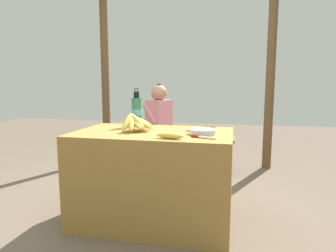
% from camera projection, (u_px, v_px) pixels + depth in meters
% --- Properties ---
extents(ground_plane, '(12.00, 12.00, 0.00)m').
position_uv_depth(ground_plane, '(154.00, 220.00, 2.44)').
color(ground_plane, brown).
extents(market_counter, '(1.22, 0.74, 0.73)m').
position_uv_depth(market_counter, '(154.00, 177.00, 2.39)').
color(market_counter, olive).
rests_on(market_counter, ground_plane).
extents(banana_bunch_ripe, '(0.23, 0.33, 0.16)m').
position_uv_depth(banana_bunch_ripe, '(136.00, 122.00, 2.36)').
color(banana_bunch_ripe, '#4C381E').
rests_on(banana_bunch_ripe, market_counter).
extents(serving_bowl, '(0.20, 0.20, 0.04)m').
position_uv_depth(serving_bowl, '(202.00, 131.00, 2.21)').
color(serving_bowl, silver).
rests_on(serving_bowl, market_counter).
extents(water_bottle, '(0.09, 0.09, 0.33)m').
position_uv_depth(water_bottle, '(137.00, 111.00, 2.62)').
color(water_bottle, '#337556').
rests_on(water_bottle, market_counter).
extents(loose_banana_front, '(0.20, 0.07, 0.04)m').
position_uv_depth(loose_banana_front, '(170.00, 136.00, 2.03)').
color(loose_banana_front, '#E0C64C').
rests_on(loose_banana_front, market_counter).
extents(knife, '(0.18, 0.08, 0.02)m').
position_uv_depth(knife, '(200.00, 136.00, 2.07)').
color(knife, '#BCBCC1').
rests_on(knife, market_counter).
extents(wooden_bench, '(1.42, 0.32, 0.45)m').
position_uv_depth(wooden_bench, '(177.00, 142.00, 3.76)').
color(wooden_bench, brown).
rests_on(wooden_bench, ground_plane).
extents(seated_vendor, '(0.46, 0.43, 1.10)m').
position_uv_depth(seated_vendor, '(156.00, 120.00, 3.76)').
color(seated_vendor, '#232328').
rests_on(seated_vendor, ground_plane).
extents(banana_bunch_green, '(0.18, 0.31, 0.16)m').
position_uv_depth(banana_bunch_green, '(211.00, 132.00, 3.65)').
color(banana_bunch_green, '#4C381E').
rests_on(banana_bunch_green, wooden_bench).
extents(support_post_near, '(0.11, 0.11, 2.61)m').
position_uv_depth(support_post_near, '(105.00, 69.00, 4.26)').
color(support_post_near, brown).
rests_on(support_post_near, ground_plane).
extents(support_post_far, '(0.11, 0.11, 2.61)m').
position_uv_depth(support_post_far, '(271.00, 67.00, 3.77)').
color(support_post_far, brown).
rests_on(support_post_far, ground_plane).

